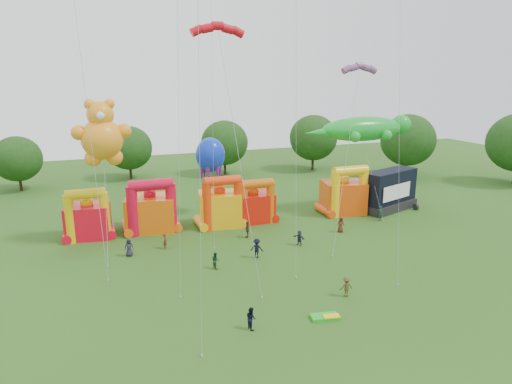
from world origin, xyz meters
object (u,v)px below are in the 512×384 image
object	(u,v)px
bouncy_castle_2	(220,206)
spectator_0	(129,247)
gecko_kite	(364,135)
teddy_bear_kite	(103,158)
spectator_4	(247,230)
bouncy_castle_0	(88,218)
stage_trailer	(389,191)
octopus_kite	(224,187)

from	to	relation	value
bouncy_castle_2	spectator_0	distance (m)	12.53
gecko_kite	teddy_bear_kite	bearing A→B (deg)	-175.77
spectator_4	spectator_0	bearing A→B (deg)	-65.30
bouncy_castle_0	spectator_4	xyz separation A→B (m)	(16.27, -5.78, -1.29)
stage_trailer	spectator_0	distance (m)	34.02
spectator_0	gecko_kite	bearing A→B (deg)	10.75
spectator_4	bouncy_castle_0	bearing A→B (deg)	-89.88
stage_trailer	spectator_0	bearing A→B (deg)	-171.49
bouncy_castle_2	spectator_4	size ratio (longest dim) A/B	3.40
gecko_kite	octopus_kite	bearing A→B (deg)	172.98
bouncy_castle_0	teddy_bear_kite	distance (m)	8.17
stage_trailer	octopus_kite	bearing A→B (deg)	172.19
octopus_kite	teddy_bear_kite	bearing A→B (deg)	-161.56
spectator_0	bouncy_castle_2	bearing A→B (deg)	28.41
teddy_bear_kite	gecko_kite	size ratio (longest dim) A/B	1.00
spectator_4	bouncy_castle_2	bearing A→B (deg)	-141.15
teddy_bear_kite	spectator_4	xyz separation A→B (m)	(14.24, -2.37, -8.42)
bouncy_castle_0	spectator_0	bearing A→B (deg)	-61.97
bouncy_castle_0	spectator_0	xyz separation A→B (m)	(3.67, -6.89, -1.29)
gecko_kite	spectator_4	size ratio (longest dim) A/B	8.22
teddy_bear_kite	spectator_4	bearing A→B (deg)	-9.46
teddy_bear_kite	bouncy_castle_0	bearing A→B (deg)	120.79
octopus_kite	spectator_0	distance (m)	14.72
spectator_0	bouncy_castle_0	bearing A→B (deg)	117.76
bouncy_castle_2	teddy_bear_kite	world-z (taller)	teddy_bear_kite
gecko_kite	stage_trailer	bearing A→B (deg)	-11.48
bouncy_castle_0	spectator_4	bearing A→B (deg)	-19.56
stage_trailer	octopus_kite	world-z (taller)	octopus_kite
gecko_kite	bouncy_castle_0	bearing A→B (deg)	178.14
bouncy_castle_0	spectator_4	distance (m)	17.32
stage_trailer	spectator_4	size ratio (longest dim) A/B	4.84
gecko_kite	octopus_kite	world-z (taller)	gecko_kite
gecko_kite	octopus_kite	xyz separation A→B (m)	(-17.87, 2.20, -5.78)
stage_trailer	teddy_bear_kite	world-z (taller)	teddy_bear_kite
teddy_bear_kite	spectator_0	bearing A→B (deg)	-64.81
bouncy_castle_0	spectator_4	size ratio (longest dim) A/B	3.14
octopus_kite	spectator_0	bearing A→B (deg)	-146.14
bouncy_castle_0	bouncy_castle_2	xyz separation A→B (m)	(14.58, -0.92, 0.17)
spectator_0	stage_trailer	bearing A→B (deg)	8.23
bouncy_castle_2	bouncy_castle_0	bearing A→B (deg)	176.41
bouncy_castle_2	spectator_4	distance (m)	5.36
spectator_0	spectator_4	distance (m)	12.65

